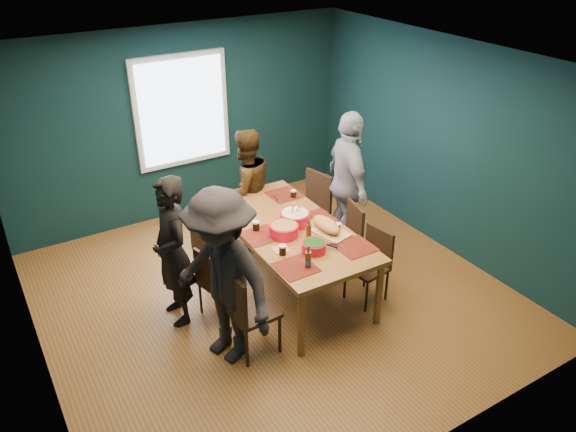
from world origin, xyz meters
The scene contains 26 objects.
room centered at (0.00, 0.27, 1.37)m, with size 5.01×5.01×2.71m.
dining_table centered at (0.23, 0.00, 0.77)m, with size 1.15×2.25×0.85m.
chair_left_far centered at (-0.53, 0.65, 0.50)m, with size 0.40×0.40×0.86m.
chair_left_mid centered at (-0.73, -0.01, 0.49)m, with size 0.47×0.47×0.85m.
chair_left_near centered at (-0.71, -0.70, 0.57)m, with size 0.46×0.46×0.98m.
chair_right_far centered at (1.07, 0.79, 0.57)m, with size 0.53×0.53×0.98m.
chair_right_mid centered at (1.03, -0.03, 0.53)m, with size 0.48×0.48×0.91m.
chair_right_near centered at (0.96, -0.61, 0.51)m, with size 0.45×0.45×0.87m.
person_far_left centered at (-1.08, 0.20, 0.84)m, with size 0.61×0.40×1.69m, color black.
person_back centered at (0.29, 1.18, 0.81)m, with size 0.79×0.61×1.62m, color black.
person_right centered at (1.37, 0.45, 0.93)m, with size 1.09×0.45×1.86m, color white.
person_near_left centered at (-0.89, -0.61, 0.92)m, with size 1.19×0.69×1.85m, color black.
bowl_salad centered at (0.08, -0.12, 0.92)m, with size 0.32×0.32×0.13m.
bowl_dumpling centered at (0.32, 0.04, 0.92)m, with size 0.34×0.34×0.32m.
bowl_herbs centered at (0.18, -0.56, 0.91)m, with size 0.26×0.26×0.11m.
cutting_board centered at (0.53, -0.29, 0.92)m, with size 0.39×0.69×0.15m.
small_bowl centered at (-0.15, 0.65, 0.89)m, with size 0.17×0.17×0.07m.
beer_bottle_a centered at (-0.03, -0.78, 0.94)m, with size 0.07×0.07×0.25m.
beer_bottle_b centered at (0.29, -0.30, 0.93)m, with size 0.06×0.06×0.22m.
cola_glass_a centered at (-0.13, -0.44, 0.91)m, with size 0.08×0.08×0.11m.
cola_glass_b centered at (0.64, -0.34, 0.90)m, with size 0.07×0.07×0.09m.
cola_glass_c centered at (0.65, 0.61, 0.90)m, with size 0.07×0.07×0.10m.
cola_glass_d centered at (-0.13, 0.13, 0.91)m, with size 0.08×0.08×0.12m.
napkin_a centered at (0.56, 0.01, 0.85)m, with size 0.13×0.13×0.00m, color #FF6B6F.
napkin_b centered at (-0.09, -0.35, 0.85)m, with size 0.16×0.16×0.00m, color #FF6B6F.
napkin_c centered at (0.61, -0.75, 0.85)m, with size 0.15×0.15×0.00m, color #FF6B6F.
Camera 1 is at (-2.62, -4.65, 3.98)m, focal length 35.00 mm.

